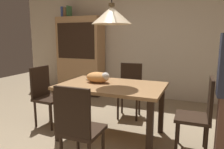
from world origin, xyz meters
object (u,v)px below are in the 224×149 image
at_px(chair_left_side, 46,93).
at_px(chair_near_front, 78,126).
at_px(pendant_lamp, 112,15).
at_px(book_blue_wide, 65,12).
at_px(hutch_bookcase, 81,58).
at_px(chair_right_side, 200,112).
at_px(dining_table, 112,92).
at_px(book_brown_thick, 67,13).
at_px(book_green_slim, 69,12).
at_px(chair_far_back, 130,87).
at_px(cat_sleeping, 98,77).

relative_size(chair_left_side, chair_near_front, 1.00).
bearing_deg(pendant_lamp, book_blue_wide, 136.79).
bearing_deg(hutch_bookcase, book_blue_wide, 179.80).
relative_size(chair_right_side, chair_near_front, 1.00).
relative_size(dining_table, book_brown_thick, 5.83).
bearing_deg(book_green_slim, chair_near_front, -55.95).
bearing_deg(chair_left_side, chair_right_side, -0.11).
bearing_deg(dining_table, book_green_slim, 134.77).
height_order(dining_table, hutch_bookcase, hutch_bookcase).
height_order(chair_right_side, hutch_bookcase, hutch_bookcase).
bearing_deg(chair_near_front, pendant_lamp, 90.00).
distance_m(chair_near_front, book_green_slim, 3.64).
relative_size(chair_right_side, book_brown_thick, 3.88).
xyz_separation_m(chair_far_back, book_green_slim, (-1.85, 1.00, 1.47)).
distance_m(dining_table, hutch_bookcase, 2.46).
xyz_separation_m(chair_far_back, pendant_lamp, (0.01, -0.88, 1.15)).
xyz_separation_m(chair_left_side, cat_sleeping, (0.91, 0.04, 0.32)).
height_order(dining_table, cat_sleeping, cat_sleeping).
bearing_deg(chair_left_side, book_blue_wide, 114.93).
bearing_deg(cat_sleeping, chair_right_side, -1.93).
height_order(chair_left_side, pendant_lamp, pendant_lamp).
xyz_separation_m(dining_table, chair_left_side, (-1.13, 0.01, -0.14)).
relative_size(hutch_bookcase, book_brown_thick, 7.71).
bearing_deg(chair_far_back, pendant_lamp, -89.39).
distance_m(dining_table, chair_left_side, 1.14).
relative_size(book_blue_wide, book_green_slim, 0.92).
bearing_deg(chair_far_back, book_blue_wide, 153.33).
xyz_separation_m(chair_right_side, pendant_lamp, (-1.13, -0.00, 1.15)).
bearing_deg(book_blue_wide, cat_sleeping, -45.87).
relative_size(dining_table, chair_left_side, 1.51).
height_order(chair_near_front, book_blue_wide, book_blue_wide).
relative_size(chair_far_back, book_brown_thick, 3.88).
bearing_deg(chair_far_back, chair_right_side, -37.62).
relative_size(cat_sleeping, book_green_slim, 1.51).
bearing_deg(pendant_lamp, book_green_slim, 134.77).
bearing_deg(chair_near_front, book_brown_thick, 124.91).
relative_size(chair_right_side, book_green_slim, 3.58).
bearing_deg(book_brown_thick, chair_far_back, -27.57).
distance_m(chair_left_side, chair_near_front, 1.43).
relative_size(book_blue_wide, book_brown_thick, 1.00).
bearing_deg(hutch_bookcase, chair_left_side, -76.53).
bearing_deg(book_brown_thick, chair_left_side, -66.99).
xyz_separation_m(book_brown_thick, book_green_slim, (0.06, 0.00, 0.02)).
bearing_deg(pendant_lamp, cat_sleeping, 168.21).
distance_m(cat_sleeping, book_blue_wide, 2.79).
bearing_deg(pendant_lamp, chair_far_back, 90.61).
bearing_deg(chair_left_side, dining_table, -0.26).
bearing_deg(book_blue_wide, chair_far_back, -26.67).
distance_m(hutch_bookcase, book_brown_thick, 1.13).
bearing_deg(book_blue_wide, book_brown_thick, 0.00).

